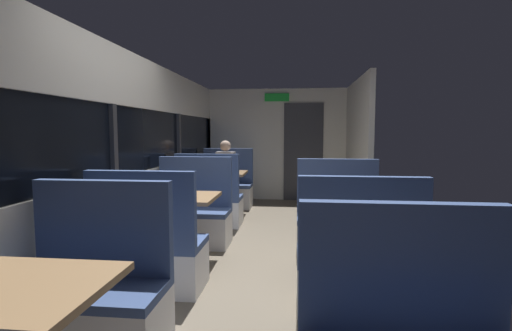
% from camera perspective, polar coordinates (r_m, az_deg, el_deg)
% --- Properties ---
extents(ground_plane, '(3.30, 9.20, 0.02)m').
position_cam_1_polar(ground_plane, '(3.88, -0.26, -16.51)').
color(ground_plane, '#665B4C').
extents(carriage_window_panel_left, '(0.09, 8.48, 2.30)m').
position_cam_1_polar(carriage_window_panel_left, '(4.04, -21.15, 0.37)').
color(carriage_window_panel_left, beige).
rests_on(carriage_window_panel_left, ground_plane).
extents(carriage_end_bulkhead, '(2.90, 0.11, 2.30)m').
position_cam_1_polar(carriage_end_bulkhead, '(7.79, 3.62, 3.10)').
color(carriage_end_bulkhead, beige).
rests_on(carriage_end_bulkhead, ground_plane).
extents(carriage_aisle_panel_right, '(0.08, 2.40, 2.30)m').
position_cam_1_polar(carriage_aisle_panel_right, '(6.67, 15.20, 2.67)').
color(carriage_aisle_panel_right, beige).
rests_on(carriage_aisle_panel_right, ground_plane).
extents(dining_table_near_window, '(0.90, 0.70, 0.74)m').
position_cam_1_polar(dining_table_near_window, '(2.13, -33.84, -17.39)').
color(dining_table_near_window, '#9E9EA3').
rests_on(dining_table_near_window, ground_plane).
extents(bench_near_window_facing_entry, '(0.95, 0.50, 1.10)m').
position_cam_1_polar(bench_near_window_facing_entry, '(2.77, -23.68, -18.56)').
color(bench_near_window_facing_entry, silver).
rests_on(bench_near_window_facing_entry, ground_plane).
extents(dining_table_mid_window, '(0.90, 0.70, 0.74)m').
position_cam_1_polar(dining_table_mid_window, '(4.13, -12.36, -5.89)').
color(dining_table_mid_window, '#9E9EA3').
rests_on(dining_table_mid_window, ground_plane).
extents(bench_mid_window_facing_end, '(0.95, 0.50, 1.10)m').
position_cam_1_polar(bench_mid_window_facing_end, '(3.57, -15.92, -12.90)').
color(bench_mid_window_facing_end, silver).
rests_on(bench_mid_window_facing_end, ground_plane).
extents(bench_mid_window_facing_entry, '(0.95, 0.50, 1.10)m').
position_cam_1_polar(bench_mid_window_facing_entry, '(4.84, -9.65, -7.95)').
color(bench_mid_window_facing_entry, silver).
rests_on(bench_mid_window_facing_entry, ground_plane).
extents(dining_table_far_window, '(0.90, 0.70, 0.74)m').
position_cam_1_polar(dining_table_far_window, '(6.37, -5.66, -1.89)').
color(dining_table_far_window, '#9E9EA3').
rests_on(dining_table_far_window, ground_plane).
extents(bench_far_window_facing_end, '(0.95, 0.50, 1.10)m').
position_cam_1_polar(bench_far_window_facing_end, '(5.74, -7.06, -5.84)').
color(bench_far_window_facing_end, silver).
rests_on(bench_far_window_facing_end, ground_plane).
extents(bench_far_window_facing_entry, '(0.95, 0.50, 1.10)m').
position_cam_1_polar(bench_far_window_facing_entry, '(7.09, -4.48, -3.70)').
color(bench_far_window_facing_entry, silver).
rests_on(bench_far_window_facing_entry, ground_plane).
extents(dining_table_rear_aisle, '(0.90, 0.70, 0.74)m').
position_cam_1_polar(dining_table_rear_aisle, '(3.75, 13.65, -7.02)').
color(dining_table_rear_aisle, '#9E9EA3').
rests_on(dining_table_rear_aisle, ground_plane).
extents(bench_rear_aisle_facing_end, '(0.95, 0.50, 1.10)m').
position_cam_1_polar(bench_rear_aisle_facing_end, '(3.17, 15.22, -15.20)').
color(bench_rear_aisle_facing_end, silver).
rests_on(bench_rear_aisle_facing_end, ground_plane).
extents(bench_rear_aisle_facing_entry, '(0.95, 0.50, 1.10)m').
position_cam_1_polar(bench_rear_aisle_facing_entry, '(4.50, 12.40, -9.02)').
color(bench_rear_aisle_facing_entry, silver).
rests_on(bench_rear_aisle_facing_entry, ground_plane).
extents(seated_passenger, '(0.47, 0.55, 1.26)m').
position_cam_1_polar(seated_passenger, '(6.99, -4.60, -2.09)').
color(seated_passenger, '#26262D').
rests_on(seated_passenger, ground_plane).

